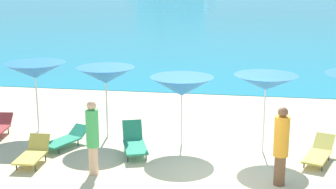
% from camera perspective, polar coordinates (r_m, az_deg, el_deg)
% --- Properties ---
extents(ground_plane, '(50.00, 100.00, 0.30)m').
position_cam_1_polar(ground_plane, '(21.63, 7.84, 0.20)').
color(ground_plane, beige).
extents(umbrella_2, '(2.08, 2.08, 2.21)m').
position_cam_1_polar(umbrella_2, '(15.74, -15.25, 2.72)').
color(umbrella_2, silver).
rests_on(umbrella_2, ground_plane).
extents(umbrella_3, '(1.81, 1.81, 2.18)m').
position_cam_1_polar(umbrella_3, '(14.76, -7.27, 2.23)').
color(umbrella_3, silver).
rests_on(umbrella_3, ground_plane).
extents(umbrella_4, '(1.98, 1.98, 2.04)m').
position_cam_1_polar(umbrella_4, '(13.90, 1.62, 0.96)').
color(umbrella_4, silver).
rests_on(umbrella_4, ground_plane).
extents(umbrella_5, '(1.88, 1.88, 2.20)m').
position_cam_1_polar(umbrella_5, '(13.59, 11.33, 1.38)').
color(umbrella_5, silver).
rests_on(umbrella_5, ground_plane).
extents(lounge_chair_0, '(1.05, 1.74, 0.56)m').
position_cam_1_polar(lounge_chair_0, '(13.68, 17.20, -6.45)').
color(lounge_chair_0, '#D8BF4C').
rests_on(lounge_chair_0, ground_plane).
extents(lounge_chair_3, '(1.04, 1.62, 0.79)m').
position_cam_1_polar(lounge_chair_3, '(13.66, -3.95, -5.53)').
color(lounge_chair_3, '#268C66').
rests_on(lounge_chair_3, ground_plane).
extents(lounge_chair_4, '(1.08, 1.59, 0.49)m').
position_cam_1_polar(lounge_chair_4, '(14.48, -11.78, -5.08)').
color(lounge_chair_4, '#268C66').
rests_on(lounge_chair_4, ground_plane).
extents(lounge_chair_5, '(0.64, 1.35, 0.64)m').
position_cam_1_polar(lounge_chair_5, '(13.43, -15.48, -6.58)').
color(lounge_chair_5, '#D8BF4C').
rests_on(lounge_chair_5, ground_plane).
extents(beachgoer_0, '(0.32, 0.32, 1.89)m').
position_cam_1_polar(beachgoer_0, '(12.15, -8.80, -4.72)').
color(beachgoer_0, '#DBAA84').
rests_on(beachgoer_0, ground_plane).
extents(beachgoer_4, '(0.35, 0.35, 1.91)m').
position_cam_1_polar(beachgoer_4, '(11.70, 13.06, -5.68)').
color(beachgoer_4, brown).
rests_on(beachgoer_4, ground_plane).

